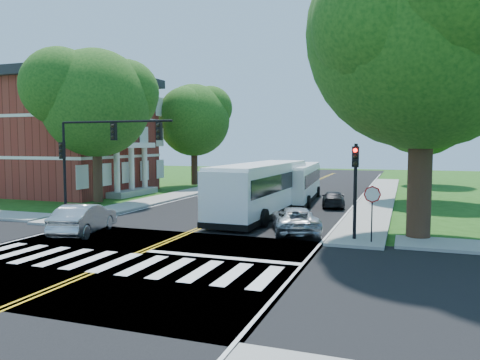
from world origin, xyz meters
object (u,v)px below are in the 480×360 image
at_px(signal_ne, 355,178).
at_px(bus_lead, 262,188).
at_px(hatchback, 84,219).
at_px(suv, 295,220).
at_px(dark_sedan, 333,199).
at_px(signal_nw, 97,147).
at_px(bus_follow, 298,182).

height_order(signal_ne, bus_lead, signal_ne).
bearing_deg(hatchback, suv, -171.24).
distance_m(bus_lead, dark_sedan, 6.74).
relative_size(signal_nw, hatchback, 1.53).
xyz_separation_m(bus_lead, suv, (3.22, -4.76, -1.08)).
distance_m(bus_follow, hatchback, 17.93).
height_order(bus_lead, bus_follow, bus_lead).
bearing_deg(suv, dark_sedan, -111.44).
relative_size(suv, dark_sedan, 1.23).
xyz_separation_m(signal_nw, signal_ne, (14.06, 0.01, -1.41)).
height_order(signal_ne, bus_follow, signal_ne).
bearing_deg(bus_lead, dark_sedan, -122.05).
height_order(bus_follow, suv, bus_follow).
distance_m(signal_ne, hatchback, 13.45).
bearing_deg(bus_follow, suv, 97.35).
bearing_deg(hatchback, signal_ne, 178.61).
bearing_deg(bus_follow, dark_sedan, 140.39).
relative_size(bus_follow, suv, 2.41).
bearing_deg(suv, hatchback, 2.52).
height_order(bus_lead, hatchback, bus_lead).
bearing_deg(bus_lead, signal_nw, 39.39).
relative_size(signal_nw, dark_sedan, 1.85).
bearing_deg(bus_lead, signal_ne, 137.56).
xyz_separation_m(signal_nw, suv, (10.95, 1.30, -3.71)).
bearing_deg(signal_nw, suv, 6.78).
xyz_separation_m(signal_ne, dark_sedan, (-2.67, 11.59, -2.39)).
distance_m(bus_lead, suv, 5.85).
bearing_deg(signal_ne, bus_follow, 112.72).
height_order(bus_follow, hatchback, bus_follow).
relative_size(bus_follow, hatchback, 2.45).
xyz_separation_m(signal_ne, bus_lead, (-6.32, 6.05, -1.21)).
xyz_separation_m(hatchback, suv, (9.91, 3.91, -0.11)).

